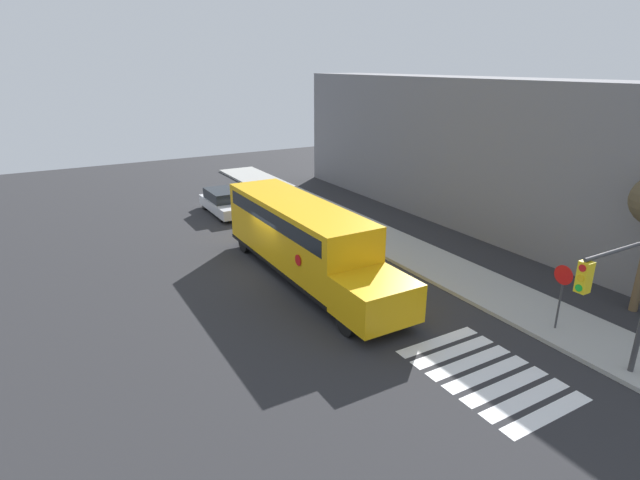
# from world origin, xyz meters

# --- Properties ---
(ground_plane) EXTENTS (60.00, 60.00, 0.00)m
(ground_plane) POSITION_xyz_m (0.00, 0.00, 0.00)
(ground_plane) COLOR #28282B
(sidewalk_strip) EXTENTS (44.00, 3.00, 0.15)m
(sidewalk_strip) POSITION_xyz_m (0.00, 6.50, 0.07)
(sidewalk_strip) COLOR #9E9E99
(sidewalk_strip) RESTS_ON ground
(building_backdrop) EXTENTS (32.00, 4.00, 8.08)m
(building_backdrop) POSITION_xyz_m (0.00, 13.00, 4.04)
(building_backdrop) COLOR slate
(building_backdrop) RESTS_ON ground
(crosswalk_stripes) EXTENTS (4.70, 3.20, 0.01)m
(crosswalk_stripes) POSITION_xyz_m (10.48, 2.00, 0.00)
(crosswalk_stripes) COLOR white
(crosswalk_stripes) RESTS_ON ground
(school_bus) EXTENTS (11.71, 2.57, 3.20)m
(school_bus) POSITION_xyz_m (1.23, 0.71, 1.82)
(school_bus) COLOR #EAA80F
(school_bus) RESTS_ON ground
(parked_car) EXTENTS (4.63, 1.71, 1.43)m
(parked_car) POSITION_xyz_m (-9.72, 1.02, 0.71)
(parked_car) COLOR silver
(parked_car) RESTS_ON ground
(stop_sign) EXTENTS (0.68, 0.10, 2.49)m
(stop_sign) POSITION_xyz_m (9.88, 5.95, 1.64)
(stop_sign) COLOR #38383A
(stop_sign) RESTS_ON ground
(traffic_light) EXTENTS (0.28, 3.55, 4.62)m
(traffic_light) POSITION_xyz_m (12.65, 4.40, 3.12)
(traffic_light) COLOR #38383A
(traffic_light) RESTS_ON ground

